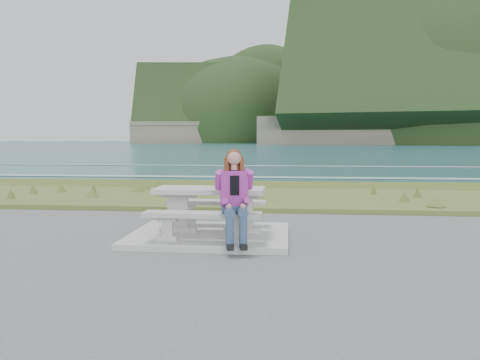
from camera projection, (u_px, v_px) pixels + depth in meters
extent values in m
cube|color=#A9A9A4|center=(210.00, 235.00, 7.81)|extent=(2.60, 2.10, 0.10)
cube|color=#A9A9A4|center=(178.00, 229.00, 7.85)|extent=(0.62, 0.12, 0.08)
cube|color=#A9A9A4|center=(178.00, 212.00, 7.83)|extent=(0.34, 0.09, 0.51)
cube|color=#A9A9A4|center=(178.00, 195.00, 7.80)|extent=(0.62, 0.12, 0.08)
cube|color=#A9A9A4|center=(242.00, 231.00, 7.75)|extent=(0.62, 0.12, 0.08)
cube|color=#A9A9A4|center=(242.00, 213.00, 7.72)|extent=(0.34, 0.09, 0.51)
cube|color=#A9A9A4|center=(242.00, 195.00, 7.69)|extent=(0.62, 0.12, 0.08)
cube|color=#A9A9A4|center=(210.00, 190.00, 7.74)|extent=(1.80, 0.75, 0.08)
cube|color=#A9A9A4|center=(168.00, 238.00, 7.16)|extent=(0.30, 0.12, 0.08)
cube|color=#A9A9A4|center=(168.00, 228.00, 7.15)|extent=(0.17, 0.09, 0.22)
cube|color=#A9A9A4|center=(167.00, 219.00, 7.13)|extent=(0.30, 0.12, 0.08)
cube|color=#A9A9A4|center=(238.00, 240.00, 7.05)|extent=(0.30, 0.12, 0.08)
cube|color=#A9A9A4|center=(238.00, 230.00, 7.04)|extent=(0.17, 0.09, 0.22)
cube|color=#A9A9A4|center=(238.00, 220.00, 7.03)|extent=(0.30, 0.12, 0.08)
cube|color=#A9A9A4|center=(202.00, 215.00, 7.07)|extent=(1.80, 0.35, 0.07)
cube|color=#A9A9A4|center=(187.00, 222.00, 8.55)|extent=(0.30, 0.12, 0.08)
cube|color=#A9A9A4|center=(187.00, 214.00, 8.54)|extent=(0.17, 0.09, 0.22)
cube|color=#A9A9A4|center=(187.00, 206.00, 8.52)|extent=(0.30, 0.12, 0.08)
cube|color=#A9A9A4|center=(246.00, 223.00, 8.44)|extent=(0.30, 0.12, 0.08)
cube|color=#A9A9A4|center=(246.00, 215.00, 8.43)|extent=(0.17, 0.09, 0.22)
cube|color=#A9A9A4|center=(246.00, 207.00, 8.41)|extent=(0.30, 0.12, 0.08)
cube|color=#A9A9A4|center=(216.00, 202.00, 8.46)|extent=(1.80, 0.35, 0.07)
cube|color=#32531F|center=(240.00, 200.00, 12.77)|extent=(160.00, 4.50, 0.22)
cube|color=#635B4A|center=(249.00, 189.00, 15.64)|extent=(160.00, 0.80, 2.20)
plane|color=#1E4F57|center=(286.00, 143.00, 434.17)|extent=(1600.00, 1600.00, 0.00)
cube|color=#B3BFC1|center=(259.00, 212.00, 21.84)|extent=(220.00, 3.00, 0.06)
cube|color=#B3BFC1|center=(267.00, 193.00, 29.77)|extent=(220.00, 2.00, 0.06)
cube|color=#B3BFC1|center=(273.00, 177.00, 41.66)|extent=(220.00, 1.40, 0.06)
cube|color=#B3BFC1|center=(277.00, 166.00, 59.50)|extent=(220.00, 1.00, 0.06)
cube|color=#635B4A|center=(475.00, 131.00, 321.27)|extent=(296.14, 193.70, 18.00)
ellipsoid|color=#1B3216|center=(475.00, 127.00, 321.01)|extent=(311.77, 210.10, 214.20)
cube|color=#635B4A|center=(244.00, 133.00, 447.30)|extent=(201.55, 149.04, 18.00)
ellipsoid|color=#1B3216|center=(244.00, 130.00, 447.04)|extent=(211.86, 162.91, 138.60)
cube|color=navy|center=(235.00, 226.00, 6.83)|extent=(0.50, 0.75, 0.57)
cube|color=#9A2890|center=(234.00, 188.00, 7.01)|extent=(0.44, 0.31, 0.52)
sphere|color=tan|center=(234.00, 158.00, 6.95)|extent=(0.22, 0.22, 0.22)
sphere|color=#602B15|center=(234.00, 157.00, 6.97)|extent=(0.24, 0.24, 0.24)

